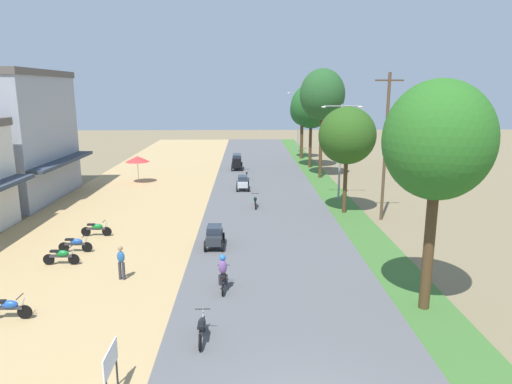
% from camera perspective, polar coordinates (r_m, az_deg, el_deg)
% --- Properties ---
extents(shophouse_mid, '(8.14, 10.56, 10.10)m').
position_cam_1_polar(shophouse_mid, '(40.70, -28.40, 6.14)').
color(shophouse_mid, '#999EA8').
rests_on(shophouse_mid, ground).
extents(parked_motorbike_nearest, '(1.80, 0.54, 0.94)m').
position_cam_1_polar(parked_motorbike_nearest, '(20.18, -28.54, -12.51)').
color(parked_motorbike_nearest, black).
rests_on(parked_motorbike_nearest, dirt_shoulder).
extents(parked_motorbike_second, '(1.80, 0.54, 0.94)m').
position_cam_1_polar(parked_motorbike_second, '(24.88, -23.14, -7.30)').
color(parked_motorbike_second, black).
rests_on(parked_motorbike_second, dirt_shoulder).
extents(parked_motorbike_third, '(1.80, 0.54, 0.94)m').
position_cam_1_polar(parked_motorbike_third, '(26.45, -21.61, -6.00)').
color(parked_motorbike_third, black).
rests_on(parked_motorbike_third, dirt_shoulder).
extents(parked_motorbike_fourth, '(1.80, 0.54, 0.94)m').
position_cam_1_polar(parked_motorbike_fourth, '(28.85, -19.30, -4.29)').
color(parked_motorbike_fourth, black).
rests_on(parked_motorbike_fourth, dirt_shoulder).
extents(street_signboard, '(0.06, 1.30, 1.50)m').
position_cam_1_polar(street_signboard, '(14.30, -17.71, -19.67)').
color(street_signboard, '#262628').
rests_on(street_signboard, dirt_shoulder).
extents(vendor_umbrella, '(2.20, 2.20, 2.52)m').
position_cam_1_polar(vendor_umbrella, '(43.95, -14.60, 4.02)').
color(vendor_umbrella, '#99999E').
rests_on(vendor_umbrella, dirt_shoulder).
extents(pedestrian_on_shoulder, '(0.40, 0.31, 1.62)m').
position_cam_1_polar(pedestrian_on_shoulder, '(21.97, -16.51, -8.25)').
color(pedestrian_on_shoulder, '#33333D').
rests_on(pedestrian_on_shoulder, dirt_shoulder).
extents(median_tree_nearest, '(4.07, 4.07, 8.97)m').
position_cam_1_polar(median_tree_nearest, '(18.26, 21.80, 5.88)').
color(median_tree_nearest, '#4C351E').
rests_on(median_tree_nearest, median_strip).
extents(median_tree_second, '(3.94, 3.94, 7.45)m').
position_cam_1_polar(median_tree_second, '(32.21, 11.33, 6.90)').
color(median_tree_second, '#4C351E').
rests_on(median_tree_second, median_strip).
extents(median_tree_third, '(4.32, 4.32, 10.54)m').
position_cam_1_polar(median_tree_third, '(45.08, 8.29, 11.92)').
color(median_tree_third, '#4C351E').
rests_on(median_tree_third, median_strip).
extents(median_tree_fourth, '(4.52, 4.52, 9.20)m').
position_cam_1_polar(median_tree_fourth, '(51.20, 6.92, 10.57)').
color(median_tree_fourth, '#4C351E').
rests_on(median_tree_fourth, median_strip).
extents(median_tree_fifth, '(3.05, 3.05, 8.01)m').
position_cam_1_polar(median_tree_fifth, '(57.97, 5.80, 10.11)').
color(median_tree_fifth, '#4C351E').
rests_on(median_tree_fifth, median_strip).
extents(streetlamp_near, '(3.16, 0.20, 7.48)m').
position_cam_1_polar(streetlamp_near, '(36.07, 10.52, 5.74)').
color(streetlamp_near, gray).
rests_on(streetlamp_near, median_strip).
extents(streetlamp_mid, '(3.16, 0.20, 8.31)m').
position_cam_1_polar(streetlamp_mid, '(64.74, 5.30, 9.26)').
color(streetlamp_mid, gray).
rests_on(streetlamp_mid, median_strip).
extents(utility_pole_near, '(1.80, 0.20, 9.69)m').
position_cam_1_polar(utility_pole_near, '(31.16, 15.88, 5.60)').
color(utility_pole_near, brown).
rests_on(utility_pole_near, ground).
extents(car_hatchback_charcoal, '(1.04, 2.00, 1.23)m').
position_cam_1_polar(car_hatchback_charcoal, '(25.39, -5.21, -5.44)').
color(car_hatchback_charcoal, '#282D33').
rests_on(car_hatchback_charcoal, road_strip).
extents(car_sedan_silver, '(1.10, 2.26, 1.19)m').
position_cam_1_polar(car_sedan_silver, '(39.77, -1.67, 1.25)').
color(car_sedan_silver, '#B7BCC1').
rests_on(car_sedan_silver, road_strip).
extents(car_van_black, '(1.19, 2.41, 1.67)m').
position_cam_1_polar(car_van_black, '(49.79, -2.40, 3.90)').
color(car_van_black, black).
rests_on(car_van_black, road_strip).
extents(motorbike_ahead_second, '(0.54, 1.80, 0.94)m').
position_cam_1_polar(motorbike_ahead_second, '(16.62, -6.80, -16.37)').
color(motorbike_ahead_second, black).
rests_on(motorbike_ahead_second, road_strip).
extents(motorbike_ahead_third, '(0.54, 1.80, 1.66)m').
position_cam_1_polar(motorbike_ahead_third, '(20.10, -4.15, -10.07)').
color(motorbike_ahead_third, black).
rests_on(motorbike_ahead_third, road_strip).
extents(motorbike_ahead_fourth, '(0.54, 1.80, 0.94)m').
position_cam_1_polar(motorbike_ahead_fourth, '(33.82, -0.11, -1.08)').
color(motorbike_ahead_fourth, black).
rests_on(motorbike_ahead_fourth, road_strip).
extents(motorbike_ahead_fifth, '(0.54, 1.80, 0.94)m').
position_cam_1_polar(motorbike_ahead_fifth, '(44.29, -1.18, 2.21)').
color(motorbike_ahead_fifth, black).
rests_on(motorbike_ahead_fifth, road_strip).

